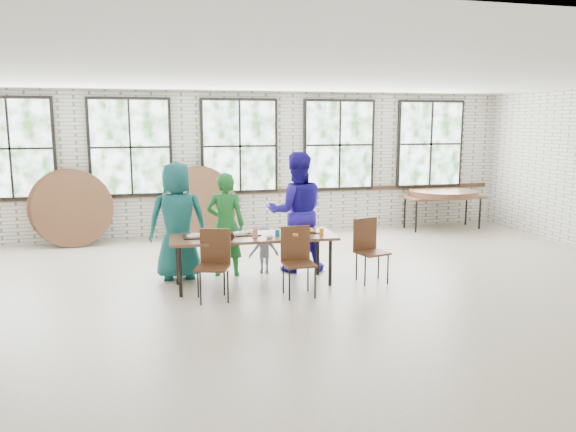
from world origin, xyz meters
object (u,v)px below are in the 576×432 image
at_px(chair_near_left, 214,258).
at_px(storage_table, 443,198).
at_px(chair_near_right, 297,255).
at_px(dining_table, 253,239).

xyz_separation_m(chair_near_left, storage_table, (5.59, 3.77, 0.13)).
bearing_deg(chair_near_right, dining_table, 131.04).
relative_size(chair_near_right, storage_table, 0.53).
distance_m(chair_near_right, storage_table, 5.89).
relative_size(dining_table, storage_table, 1.35).
distance_m(dining_table, chair_near_left, 0.80).
height_order(dining_table, storage_table, same).
relative_size(chair_near_left, chair_near_right, 1.00).
height_order(chair_near_left, chair_near_right, same).
height_order(chair_near_right, storage_table, chair_near_right).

